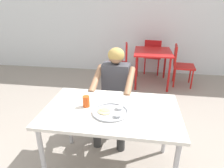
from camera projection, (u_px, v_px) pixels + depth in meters
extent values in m
cube|color=silver|center=(131.00, 1.00, 4.56)|extent=(12.00, 0.12, 3.40)
cube|color=silver|center=(111.00, 110.00, 1.86)|extent=(1.27, 0.81, 0.03)
cylinder|color=#B2B2B7|center=(43.00, 160.00, 1.77)|extent=(0.04, 0.04, 0.72)
cylinder|color=#B2B2B7|center=(69.00, 119.00, 2.39)|extent=(0.04, 0.04, 0.72)
cylinder|color=#B2B2B7|center=(166.00, 127.00, 2.23)|extent=(0.04, 0.04, 0.72)
cylinder|color=#B7BABF|center=(110.00, 113.00, 1.78)|extent=(0.33, 0.33, 0.01)
torus|color=#B7BABF|center=(110.00, 112.00, 1.78)|extent=(0.33, 0.33, 0.01)
cylinder|color=#B2B5BA|center=(118.00, 116.00, 1.70)|extent=(0.07, 0.07, 0.03)
cylinder|color=#B77F23|center=(118.00, 115.00, 1.70)|extent=(0.06, 0.06, 0.01)
cylinder|color=#B2B5BA|center=(119.00, 108.00, 1.82)|extent=(0.07, 0.07, 0.03)
cylinder|color=#9E4714|center=(119.00, 108.00, 1.82)|extent=(0.06, 0.06, 0.01)
ellipsoid|color=#DBB77A|center=(104.00, 111.00, 1.79)|extent=(0.16, 0.16, 0.01)
ellipsoid|color=tan|center=(104.00, 110.00, 1.80)|extent=(0.09, 0.08, 0.01)
cylinder|color=#D84C19|center=(86.00, 101.00, 1.87)|extent=(0.07, 0.07, 0.11)
cylinder|color=#593319|center=(86.00, 98.00, 1.86)|extent=(0.06, 0.06, 0.02)
cube|color=#3F3F44|center=(116.00, 101.00, 2.69)|extent=(0.42, 0.42, 0.04)
cube|color=#3F3F44|center=(119.00, 83.00, 2.78)|extent=(0.38, 0.06, 0.36)
cylinder|color=#3F3F44|center=(125.00, 122.00, 2.60)|extent=(0.03, 0.03, 0.40)
cylinder|color=#3F3F44|center=(102.00, 119.00, 2.67)|extent=(0.03, 0.03, 0.40)
cylinder|color=#3F3F44|center=(128.00, 110.00, 2.89)|extent=(0.03, 0.03, 0.40)
cylinder|color=#3F3F44|center=(108.00, 108.00, 2.95)|extent=(0.03, 0.03, 0.40)
cylinder|color=#323232|center=(121.00, 135.00, 2.33)|extent=(0.10, 0.10, 0.44)
cylinder|color=#323232|center=(124.00, 107.00, 2.41)|extent=(0.15, 0.41, 0.12)
cylinder|color=#323232|center=(97.00, 131.00, 2.40)|extent=(0.10, 0.10, 0.44)
cylinder|color=#323232|center=(101.00, 105.00, 2.48)|extent=(0.15, 0.41, 0.12)
cube|color=#3F3F47|center=(116.00, 82.00, 2.53)|extent=(0.35, 0.22, 0.49)
cylinder|color=#996B4C|center=(130.00, 81.00, 2.29)|extent=(0.11, 0.46, 0.25)
cylinder|color=#996B4C|center=(96.00, 79.00, 2.37)|extent=(0.11, 0.46, 0.25)
sphere|color=#996B4C|center=(116.00, 56.00, 2.39)|extent=(0.19, 0.19, 0.19)
ellipsoid|color=tan|center=(116.00, 55.00, 2.39)|extent=(0.21, 0.20, 0.18)
cube|color=red|center=(153.00, 52.00, 4.11)|extent=(0.76, 0.92, 0.03)
cylinder|color=#A31414|center=(136.00, 74.00, 3.93)|extent=(0.04, 0.04, 0.70)
cylinder|color=#A31414|center=(169.00, 75.00, 3.84)|extent=(0.04, 0.04, 0.70)
cylinder|color=#A31414|center=(137.00, 62.00, 4.66)|extent=(0.04, 0.04, 0.70)
cylinder|color=#A31414|center=(165.00, 64.00, 4.57)|extent=(0.04, 0.04, 0.70)
cube|color=red|center=(117.00, 64.00, 4.34)|extent=(0.45, 0.42, 0.04)
cube|color=red|center=(126.00, 54.00, 4.24)|extent=(0.07, 0.37, 0.44)
cylinder|color=red|center=(109.00, 75.00, 4.29)|extent=(0.03, 0.03, 0.40)
cylinder|color=red|center=(110.00, 71.00, 4.57)|extent=(0.03, 0.03, 0.40)
cylinder|color=red|center=(125.00, 76.00, 4.28)|extent=(0.03, 0.03, 0.40)
cylinder|color=red|center=(125.00, 71.00, 4.56)|extent=(0.03, 0.03, 0.40)
cube|color=red|center=(184.00, 66.00, 4.14)|extent=(0.47, 0.48, 0.04)
cube|color=red|center=(175.00, 55.00, 4.10)|extent=(0.08, 0.42, 0.42)
cylinder|color=red|center=(190.00, 74.00, 4.34)|extent=(0.03, 0.03, 0.41)
cylinder|color=red|center=(192.00, 80.00, 4.03)|extent=(0.03, 0.03, 0.41)
cylinder|color=red|center=(174.00, 73.00, 4.42)|extent=(0.03, 0.03, 0.41)
cylinder|color=red|center=(174.00, 78.00, 4.11)|extent=(0.03, 0.03, 0.41)
cube|color=red|center=(153.00, 56.00, 4.86)|extent=(0.46, 0.44, 0.04)
cube|color=red|center=(153.00, 49.00, 4.62)|extent=(0.39, 0.10, 0.41)
cylinder|color=red|center=(147.00, 63.00, 5.13)|extent=(0.03, 0.03, 0.42)
cylinder|color=red|center=(159.00, 64.00, 5.04)|extent=(0.03, 0.03, 0.42)
cylinder|color=red|center=(145.00, 66.00, 4.86)|extent=(0.03, 0.03, 0.42)
cylinder|color=red|center=(158.00, 67.00, 4.77)|extent=(0.03, 0.03, 0.42)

